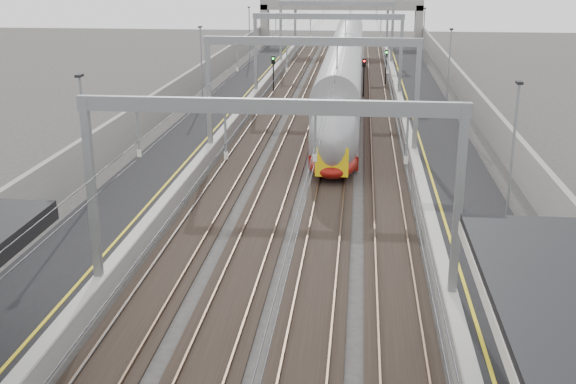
# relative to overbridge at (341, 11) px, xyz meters

# --- Properties ---
(platform_left) EXTENTS (4.00, 120.00, 1.00)m
(platform_left) POSITION_rel_overbridge_xyz_m (-8.00, -55.00, -4.81)
(platform_left) COLOR black
(platform_left) RESTS_ON ground
(platform_right) EXTENTS (4.00, 120.00, 1.00)m
(platform_right) POSITION_rel_overbridge_xyz_m (8.00, -55.00, -4.81)
(platform_right) COLOR black
(platform_right) RESTS_ON ground
(tracks) EXTENTS (11.40, 140.00, 0.20)m
(tracks) POSITION_rel_overbridge_xyz_m (0.00, -55.00, -5.26)
(tracks) COLOR black
(tracks) RESTS_ON ground
(overhead_line) EXTENTS (13.00, 140.00, 6.60)m
(overhead_line) POSITION_rel_overbridge_xyz_m (0.00, -48.38, 0.83)
(overhead_line) COLOR gray
(overhead_line) RESTS_ON platform_left
(overbridge) EXTENTS (22.00, 2.20, 6.90)m
(overbridge) POSITION_rel_overbridge_xyz_m (0.00, 0.00, 0.00)
(overbridge) COLOR gray
(overbridge) RESTS_ON ground
(wall_left) EXTENTS (0.30, 120.00, 3.20)m
(wall_left) POSITION_rel_overbridge_xyz_m (-11.20, -55.00, -3.71)
(wall_left) COLOR gray
(wall_left) RESTS_ON ground
(wall_right) EXTENTS (0.30, 120.00, 3.20)m
(wall_right) POSITION_rel_overbridge_xyz_m (11.20, -55.00, -3.71)
(wall_right) COLOR gray
(wall_right) RESTS_ON ground
(train) EXTENTS (2.91, 52.99, 4.59)m
(train) POSITION_rel_overbridge_xyz_m (1.50, -38.47, -3.07)
(train) COLOR maroon
(train) RESTS_ON ground
(signal_green) EXTENTS (0.32, 0.32, 3.48)m
(signal_green) POSITION_rel_overbridge_xyz_m (-5.20, -34.24, -2.89)
(signal_green) COLOR black
(signal_green) RESTS_ON ground
(signal_red_near) EXTENTS (0.32, 0.32, 3.48)m
(signal_red_near) POSITION_rel_overbridge_xyz_m (3.20, -35.15, -2.89)
(signal_red_near) COLOR black
(signal_red_near) RESTS_ON ground
(signal_red_far) EXTENTS (0.32, 0.32, 3.48)m
(signal_red_far) POSITION_rel_overbridge_xyz_m (5.40, -28.43, -2.89)
(signal_red_far) COLOR black
(signal_red_far) RESTS_ON ground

